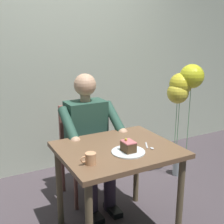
{
  "coord_description": "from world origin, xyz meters",
  "views": [
    {
      "loc": [
        0.98,
        1.75,
        1.56
      ],
      "look_at": [
        -0.01,
        -0.1,
        0.98
      ],
      "focal_mm": 46.18,
      "sensor_mm": 36.0,
      "label": 1
    }
  ],
  "objects": [
    {
      "name": "cafe_rear_panel",
      "position": [
        0.0,
        -1.43,
        1.5
      ],
      "size": [
        6.4,
        0.12,
        3.0
      ],
      "primitive_type": "cube",
      "color": "beige",
      "rests_on": "ground"
    },
    {
      "name": "seated_person",
      "position": [
        0.0,
        -0.52,
        0.63
      ],
      "size": [
        0.53,
        0.58,
        1.21
      ],
      "color": "#294D3F",
      "rests_on": "ground"
    },
    {
      "name": "dessert_spoon",
      "position": [
        -0.21,
        0.11,
        0.74
      ],
      "size": [
        0.06,
        0.14,
        0.01
      ],
      "color": "silver",
      "rests_on": "dining_table"
    },
    {
      "name": "chair",
      "position": [
        0.0,
        -0.7,
        0.49
      ],
      "size": [
        0.42,
        0.42,
        0.89
      ],
      "color": "brown",
      "rests_on": "ground"
    },
    {
      "name": "cake_slice",
      "position": [
        -0.02,
        0.12,
        0.78
      ],
      "size": [
        0.08,
        0.11,
        0.1
      ],
      "color": "#523922",
      "rests_on": "dessert_plate"
    },
    {
      "name": "balloon_display",
      "position": [
        -1.07,
        -0.5,
        0.98
      ],
      "size": [
        0.37,
        0.3,
        1.26
      ],
      "color": "#B2C1C6",
      "rests_on": "ground"
    },
    {
      "name": "dining_table",
      "position": [
        0.0,
        0.0,
        0.63
      ],
      "size": [
        0.87,
        0.73,
        0.73
      ],
      "color": "brown",
      "rests_on": "ground"
    },
    {
      "name": "coffee_cup",
      "position": [
        0.3,
        0.16,
        0.77
      ],
      "size": [
        0.11,
        0.07,
        0.08
      ],
      "color": "tan",
      "rests_on": "dining_table"
    },
    {
      "name": "dessert_plate",
      "position": [
        -0.02,
        0.12,
        0.74
      ],
      "size": [
        0.24,
        0.24,
        0.01
      ],
      "primitive_type": "cylinder",
      "color": "white",
      "rests_on": "dining_table"
    }
  ]
}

